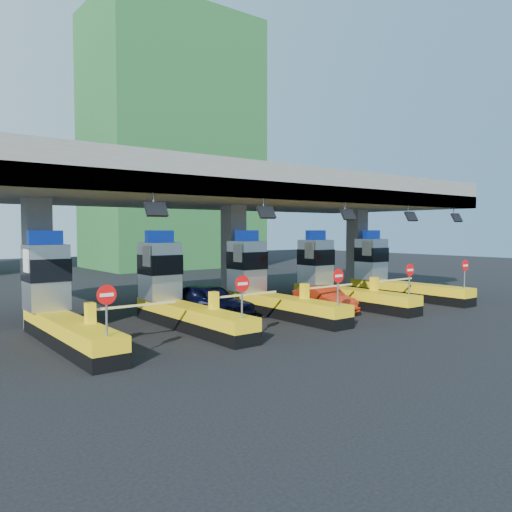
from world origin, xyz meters
TOP-DOWN VIEW (x-y plane):
  - ground at (0.00, 0.00)m, footprint 120.00×120.00m
  - toll_canopy at (0.00, 2.87)m, footprint 28.00×12.09m
  - toll_lane_far_left at (-10.00, 0.28)m, footprint 4.43×8.00m
  - toll_lane_left at (-5.00, 0.28)m, footprint 4.43×8.00m
  - toll_lane_center at (0.00, 0.28)m, footprint 4.43×8.00m
  - toll_lane_right at (5.00, 0.28)m, footprint 4.43×8.00m
  - toll_lane_far_right at (10.00, 0.28)m, footprint 4.43×8.00m
  - bg_building_scaffold at (12.00, 32.00)m, footprint 18.00×12.00m
  - van at (-2.89, 0.91)m, footprint 2.88×5.08m
  - red_car at (2.66, -1.21)m, footprint 2.02×4.16m

SIDE VIEW (x-z plane):
  - ground at x=0.00m, z-range 0.00..0.00m
  - red_car at x=2.66m, z-range 0.00..1.31m
  - van at x=-2.89m, z-range 0.00..1.63m
  - toll_lane_far_left at x=-10.00m, z-range -0.68..3.47m
  - toll_lane_left at x=-5.00m, z-range -0.68..3.47m
  - toll_lane_center at x=0.00m, z-range -0.68..3.47m
  - toll_lane_right at x=5.00m, z-range -0.68..3.47m
  - toll_lane_far_right at x=10.00m, z-range -0.68..3.47m
  - toll_canopy at x=0.00m, z-range 2.63..9.63m
  - bg_building_scaffold at x=12.00m, z-range 0.00..28.00m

